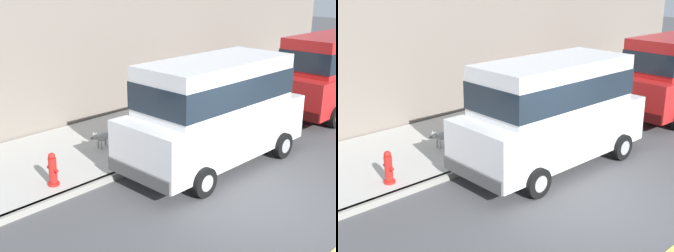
% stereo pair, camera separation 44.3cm
% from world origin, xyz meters
% --- Properties ---
extents(ground_plane, '(80.00, 80.00, 0.00)m').
position_xyz_m(ground_plane, '(0.00, 0.00, 0.00)').
color(ground_plane, '#4C4C4F').
extents(curb, '(0.16, 64.00, 0.14)m').
position_xyz_m(curb, '(-3.20, 0.00, 0.07)').
color(curb, gray).
rests_on(curb, ground).
extents(sidewalk, '(3.60, 64.00, 0.14)m').
position_xyz_m(sidewalk, '(-5.00, 0.00, 0.07)').
color(sidewalk, '#B7B5AD').
rests_on(sidewalk, ground).
extents(car_white_van, '(2.20, 4.93, 2.52)m').
position_xyz_m(car_white_van, '(-2.18, 1.04, 1.39)').
color(car_white_van, white).
rests_on(car_white_van, ground).
extents(car_red_van, '(2.23, 4.95, 2.52)m').
position_xyz_m(car_red_van, '(-2.21, 7.17, 1.39)').
color(car_red_van, red).
rests_on(car_red_van, ground).
extents(dog_grey, '(0.25, 0.75, 0.49)m').
position_xyz_m(dog_grey, '(-4.64, -0.41, 0.43)').
color(dog_grey, '#999691').
rests_on(dog_grey, sidewalk).
extents(fire_hydrant, '(0.34, 0.24, 0.72)m').
position_xyz_m(fire_hydrant, '(-3.65, -2.45, 0.48)').
color(fire_hydrant, red).
rests_on(fire_hydrant, sidewalk).
extents(building_facade, '(0.50, 20.00, 4.26)m').
position_xyz_m(building_facade, '(-7.10, 4.64, 2.13)').
color(building_facade, slate).
rests_on(building_facade, ground).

